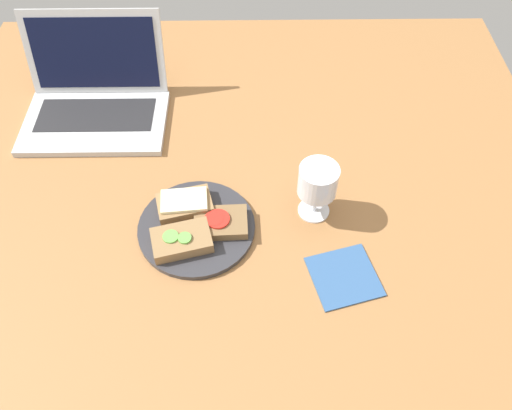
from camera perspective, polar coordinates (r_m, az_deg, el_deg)
name	(u,v)px	position (r cm, az deg, el deg)	size (l,w,h in cm)	color
wooden_table	(243,216)	(103.97, -1.47, -1.25)	(140.00, 140.00, 3.00)	#9E6B3D
plate	(197,227)	(100.38, -6.80, -2.56)	(23.38, 23.38, 1.15)	#333338
sandwich_with_tomato	(220,222)	(98.63, -4.10, -1.98)	(10.77, 7.77, 2.41)	brown
sandwich_with_cheese	(185,204)	(101.52, -8.16, 0.07)	(12.17, 9.30, 3.18)	#937047
sandwich_with_cucumber	(182,240)	(96.76, -8.50, -4.00)	(12.59, 9.58, 2.95)	#937047
wine_glass	(318,183)	(96.59, 7.07, 2.46)	(7.75, 7.75, 12.75)	white
laptop	(95,98)	(126.44, -17.92, 11.56)	(33.23, 27.12, 20.39)	silver
napkin	(344,276)	(95.57, 10.04, -8.05)	(11.93, 11.64, 0.40)	#33598C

